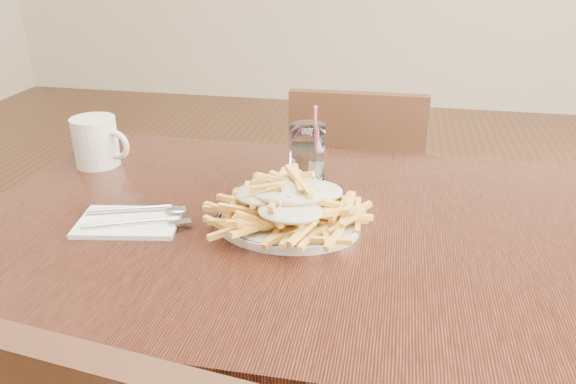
% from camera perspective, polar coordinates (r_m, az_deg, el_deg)
% --- Properties ---
extents(table, '(1.20, 0.80, 0.75)m').
position_cam_1_polar(table, '(1.08, 0.77, -6.70)').
color(table, black).
rests_on(table, ground).
extents(chair_far, '(0.40, 0.40, 0.84)m').
position_cam_1_polar(chair_far, '(1.79, 6.76, -0.53)').
color(chair_far, black).
rests_on(chair_far, ground).
extents(fries_plate, '(0.31, 0.29, 0.02)m').
position_cam_1_polar(fries_plate, '(1.01, 0.00, -3.13)').
color(fries_plate, white).
rests_on(fries_plate, table).
extents(loaded_fries, '(0.30, 0.26, 0.08)m').
position_cam_1_polar(loaded_fries, '(0.99, 0.00, -0.54)').
color(loaded_fries, gold).
rests_on(loaded_fries, fries_plate).
extents(napkin, '(0.20, 0.15, 0.01)m').
position_cam_1_polar(napkin, '(1.07, -15.84, -2.96)').
color(napkin, white).
rests_on(napkin, table).
extents(cutlery, '(0.21, 0.15, 0.01)m').
position_cam_1_polar(cutlery, '(1.07, -15.76, -2.42)').
color(cutlery, silver).
rests_on(cutlery, napkin).
extents(water_glass, '(0.08, 0.08, 0.17)m').
position_cam_1_polar(water_glass, '(1.19, 1.97, 3.65)').
color(water_glass, white).
rests_on(water_glass, table).
extents(coffee_mug, '(0.14, 0.10, 0.11)m').
position_cam_1_polar(coffee_mug, '(1.35, -18.87, 4.85)').
color(coffee_mug, white).
rests_on(coffee_mug, table).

